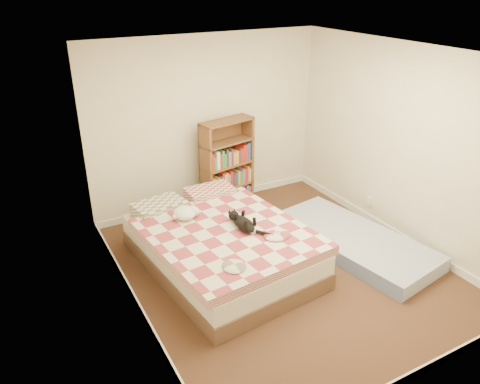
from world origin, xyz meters
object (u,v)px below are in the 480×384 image
black_cat (243,222)px  floor_mattress (353,241)px  bed (219,244)px  bookshelf (227,175)px  white_dog (186,213)px

black_cat → floor_mattress: bearing=-17.3°
bed → black_cat: bearing=-48.7°
bookshelf → floor_mattress: bookshelf is taller
bed → black_cat: 0.44m
bookshelf → white_dog: size_ratio=3.57×
bookshelf → black_cat: (-0.58, -1.54, 0.10)m
bookshelf → white_dog: 1.48m
bed → bookshelf: bearing=53.6°
bed → bookshelf: bookshelf is taller
bookshelf → white_dog: (-1.07, -1.02, 0.10)m
floor_mattress → white_dog: (-1.95, 0.82, 0.52)m
floor_mattress → bookshelf: bearing=105.8°
black_cat → white_dog: (-0.49, 0.52, 0.01)m
black_cat → white_dog: bearing=127.8°
bed → white_dog: bearing=125.0°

